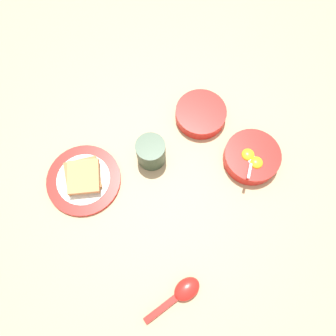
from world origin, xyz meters
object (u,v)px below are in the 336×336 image
(toast_plate, at_px, (84,180))
(soup_spoon, at_px, (183,292))
(egg_bowl, at_px, (252,157))
(congee_bowl, at_px, (201,114))
(drinking_cup, at_px, (151,152))
(toast_sandwich, at_px, (83,176))

(toast_plate, height_order, soup_spoon, soup_spoon)
(egg_bowl, xyz_separation_m, congee_bowl, (0.03, 0.19, -0.00))
(soup_spoon, relative_size, congee_bowl, 1.09)
(drinking_cup, bearing_deg, congee_bowl, -12.29)
(toast_sandwich, bearing_deg, soup_spoon, -102.65)
(toast_plate, height_order, congee_bowl, congee_bowl)
(egg_bowl, height_order, drinking_cup, drinking_cup)
(drinking_cup, bearing_deg, toast_sandwich, 144.44)
(toast_plate, distance_m, congee_bowl, 0.37)
(congee_bowl, distance_m, drinking_cup, 0.19)
(toast_sandwich, xyz_separation_m, soup_spoon, (-0.08, -0.38, -0.01))
(toast_sandwich, xyz_separation_m, drinking_cup, (0.15, -0.11, 0.02))
(toast_plate, relative_size, drinking_cup, 2.45)
(toast_plate, distance_m, toast_sandwich, 0.02)
(congee_bowl, bearing_deg, egg_bowl, -99.51)
(soup_spoon, bearing_deg, drinking_cup, 48.29)
(toast_sandwich, height_order, soup_spoon, toast_sandwich)
(soup_spoon, bearing_deg, toast_sandwich, 77.35)
(egg_bowl, bearing_deg, toast_sandwich, 132.39)
(egg_bowl, xyz_separation_m, drinking_cup, (-0.15, 0.23, 0.02))
(toast_sandwich, distance_m, soup_spoon, 0.39)
(toast_plate, height_order, drinking_cup, drinking_cup)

